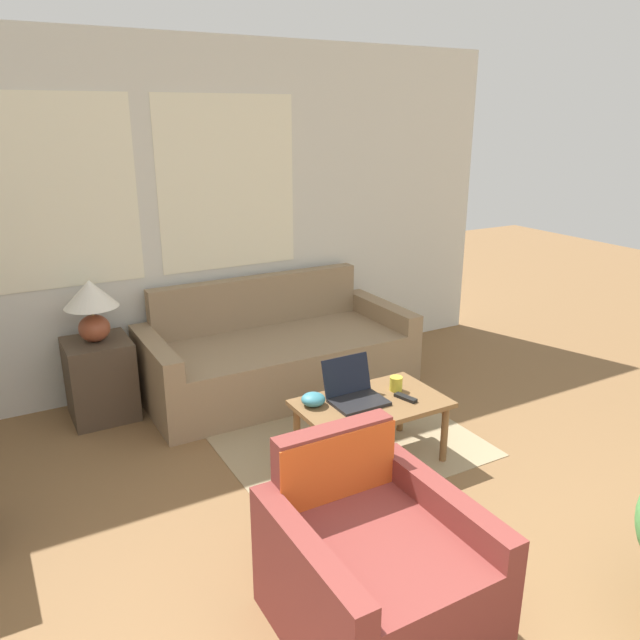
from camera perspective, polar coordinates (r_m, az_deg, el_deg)
name	(u,v)px	position (r m, az deg, el deg)	size (l,w,h in m)	color
wall_back	(158,221)	(4.81, -14.56, 8.78)	(5.98, 0.06, 2.60)	silver
rug	(321,420)	(4.45, 0.14, -9.12)	(1.60, 2.00, 0.01)	#9E8966
couch	(276,356)	(4.89, -4.06, -3.31)	(2.04, 0.91, 0.82)	#937A5B
armchair	(371,570)	(2.78, 4.71, -21.82)	(0.76, 0.82, 0.78)	brown
side_table	(101,379)	(4.66, -19.43, -5.11)	(0.44, 0.44, 0.57)	#4C3D2D
table_lamp	(91,303)	(4.48, -20.18, 1.51)	(0.36, 0.36, 0.43)	brown
coffee_table	(371,409)	(3.83, 4.71, -8.10)	(0.89, 0.55, 0.41)	brown
laptop	(354,392)	(3.80, 3.14, -6.57)	(0.32, 0.30, 0.25)	black
cup_navy	(396,384)	(3.95, 6.96, -5.79)	(0.08, 0.08, 0.09)	gold
snack_bowl	(313,399)	(3.74, -0.62, -7.26)	(0.14, 0.14, 0.08)	teal
tv_remote	(406,398)	(3.86, 7.83, -7.05)	(0.08, 0.16, 0.02)	black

